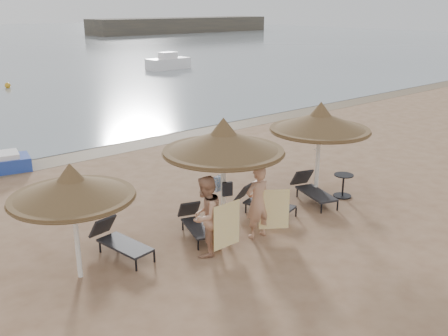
# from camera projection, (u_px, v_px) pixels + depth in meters

# --- Properties ---
(ground) EXTENTS (160.00, 160.00, 0.00)m
(ground) POSITION_uv_depth(u_px,v_px,m) (237.00, 237.00, 12.80)
(ground) COLOR #947156
(ground) RESTS_ON ground
(wet_sand_strip) EXTENTS (200.00, 1.60, 0.01)m
(wet_sand_strip) POSITION_uv_depth(u_px,v_px,m) (80.00, 155.00, 19.65)
(wet_sand_strip) COLOR brown
(wet_sand_strip) RESTS_ON ground
(palapa_left) EXTENTS (2.63, 2.63, 2.61)m
(palapa_left) POSITION_uv_depth(u_px,v_px,m) (72.00, 188.00, 10.28)
(palapa_left) COLOR white
(palapa_left) RESTS_ON ground
(palapa_center) EXTENTS (3.08, 3.08, 3.05)m
(palapa_center) POSITION_uv_depth(u_px,v_px,m) (223.00, 142.00, 12.34)
(palapa_center) COLOR white
(palapa_center) RESTS_ON ground
(palapa_right) EXTENTS (3.00, 3.00, 2.98)m
(palapa_right) POSITION_uv_depth(u_px,v_px,m) (320.00, 122.00, 14.72)
(palapa_right) COLOR white
(palapa_right) RESTS_ON ground
(lounger_far_left) EXTENTS (0.87, 1.86, 0.80)m
(lounger_far_left) POSITION_uv_depth(u_px,v_px,m) (118.00, 240.00, 11.84)
(lounger_far_left) COLOR black
(lounger_far_left) RESTS_ON ground
(lounger_near_left) EXTENTS (1.01, 1.72, 0.73)m
(lounger_near_left) POSITION_uv_depth(u_px,v_px,m) (196.00, 222.00, 12.86)
(lounger_near_left) COLOR black
(lounger_near_left) RESTS_ON ground
(lounger_near_right) EXTENTS (1.09, 1.85, 0.79)m
(lounger_near_right) POSITION_uv_depth(u_px,v_px,m) (262.00, 201.00, 14.18)
(lounger_near_right) COLOR black
(lounger_near_right) RESTS_ON ground
(lounger_far_right) EXTENTS (1.12, 1.91, 0.81)m
(lounger_far_right) POSITION_uv_depth(u_px,v_px,m) (312.00, 189.00, 15.08)
(lounger_far_right) COLOR black
(lounger_far_right) RESTS_ON ground
(side_table) EXTENTS (0.60, 0.60, 0.72)m
(side_table) POSITION_uv_depth(u_px,v_px,m) (343.00, 186.00, 15.37)
(side_table) COLOR black
(side_table) RESTS_ON ground
(person_left) EXTENTS (1.23, 1.04, 2.27)m
(person_left) POSITION_uv_depth(u_px,v_px,m) (206.00, 210.00, 11.57)
(person_left) COLOR tan
(person_left) RESTS_ON ground
(person_right) EXTENTS (1.08, 0.77, 2.20)m
(person_right) POSITION_uv_depth(u_px,v_px,m) (258.00, 197.00, 12.47)
(person_right) COLOR tan
(person_right) RESTS_ON ground
(towel_left) EXTENTS (0.80, 0.03, 1.12)m
(towel_left) POSITION_uv_depth(u_px,v_px,m) (227.00, 225.00, 11.64)
(towel_left) COLOR yellow
(towel_left) RESTS_ON ground
(towel_right) EXTENTS (0.64, 0.45, 1.08)m
(towel_right) POSITION_uv_depth(u_px,v_px,m) (274.00, 209.00, 12.61)
(towel_right) COLOR yellow
(towel_right) RESTS_ON ground
(bag_patterned) EXTENTS (0.33, 0.17, 0.39)m
(bag_patterned) POSITION_uv_depth(u_px,v_px,m) (219.00, 183.00, 12.83)
(bag_patterned) COLOR white
(bag_patterned) RESTS_ON ground
(bag_dark) EXTENTS (0.27, 0.16, 0.37)m
(bag_dark) POSITION_uv_depth(u_px,v_px,m) (227.00, 189.00, 12.60)
(bag_dark) COLOR black
(bag_dark) RESTS_ON ground
(buoy_mid) EXTENTS (0.40, 0.40, 0.40)m
(buoy_mid) POSITION_uv_depth(u_px,v_px,m) (8.00, 85.00, 35.31)
(buoy_mid) COLOR gold
(buoy_mid) RESTS_ON ground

